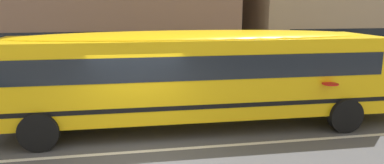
{
  "coord_description": "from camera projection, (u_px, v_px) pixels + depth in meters",
  "views": [
    {
      "loc": [
        -0.16,
        -8.76,
        3.75
      ],
      "look_at": [
        1.57,
        0.88,
        1.62
      ],
      "focal_mm": 33.16,
      "sensor_mm": 36.0,
      "label": 1
    }
  ],
  "objects": [
    {
      "name": "lane_centreline",
      "position": [
        139.0,
        152.0,
        9.25
      ],
      "size": [
        110.0,
        0.16,
        0.01
      ],
      "primitive_type": "cube",
      "color": "silver",
      "rests_on": "ground_plane"
    },
    {
      "name": "sidewalk_far",
      "position": [
        134.0,
        86.0,
        16.72
      ],
      "size": [
        120.0,
        3.0,
        0.01
      ],
      "primitive_type": "cube",
      "color": "gray",
      "rests_on": "ground_plane"
    },
    {
      "name": "school_bus",
      "position": [
        203.0,
        70.0,
        10.93
      ],
      "size": [
        13.44,
        3.29,
        3.0
      ],
      "rotation": [
        0.0,
        0.0,
        -0.01
      ],
      "color": "yellow",
      "rests_on": "ground_plane"
    },
    {
      "name": "ground_plane",
      "position": [
        139.0,
        152.0,
        9.25
      ],
      "size": [
        400.0,
        400.0,
        0.0
      ],
      "primitive_type": "plane",
      "color": "#4C4C4F"
    }
  ]
}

